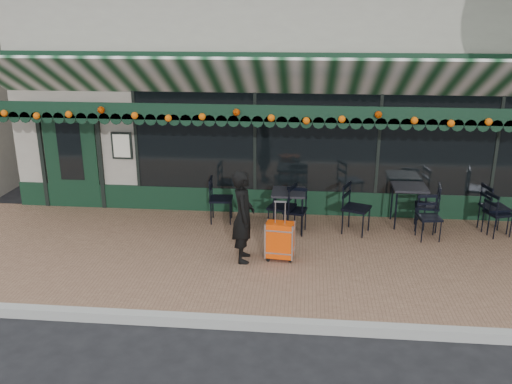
# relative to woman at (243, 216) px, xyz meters

# --- Properties ---
(ground) EXTENTS (80.00, 80.00, 0.00)m
(ground) POSITION_rel_woman_xyz_m (0.97, -1.73, -0.92)
(ground) COLOR black
(ground) RESTS_ON ground
(sidewalk) EXTENTS (18.00, 4.00, 0.15)m
(sidewalk) POSITION_rel_woman_xyz_m (0.97, 0.27, -0.84)
(sidewalk) COLOR brown
(sidewalk) RESTS_ON ground
(curb) EXTENTS (18.00, 0.16, 0.15)m
(curb) POSITION_rel_woman_xyz_m (0.97, -1.81, -0.84)
(curb) COLOR #9E9E99
(curb) RESTS_ON ground
(restaurant_building) EXTENTS (12.00, 9.60, 4.50)m
(restaurant_building) POSITION_rel_woman_xyz_m (0.97, 6.11, 1.35)
(restaurant_building) COLOR gray
(restaurant_building) RESTS_ON ground
(woman) EXTENTS (0.42, 0.59, 1.54)m
(woman) POSITION_rel_woman_xyz_m (0.00, 0.00, 0.00)
(woman) COLOR black
(woman) RESTS_ON sidewalk
(suitcase) EXTENTS (0.47, 0.29, 1.02)m
(suitcase) POSITION_rel_woman_xyz_m (0.60, 0.06, -0.43)
(suitcase) COLOR #E54007
(suitcase) RESTS_ON sidewalk
(cafe_table_a) EXTENTS (0.64, 0.64, 0.78)m
(cafe_table_a) POSITION_rel_woman_xyz_m (2.95, 1.85, -0.06)
(cafe_table_a) COLOR black
(cafe_table_a) RESTS_ON sidewalk
(cafe_table_b) EXTENTS (0.62, 0.62, 0.76)m
(cafe_table_b) POSITION_rel_woman_xyz_m (0.68, 1.38, -0.08)
(cafe_table_b) COLOR black
(cafe_table_b) RESTS_ON sidewalk
(chair_a_left) EXTENTS (0.51, 0.51, 0.90)m
(chair_a_left) POSITION_rel_woman_xyz_m (3.27, 1.68, -0.32)
(chair_a_left) COLOR black
(chair_a_left) RESTS_ON sidewalk
(chair_a_right) EXTENTS (0.54, 0.54, 0.91)m
(chair_a_right) POSITION_rel_woman_xyz_m (4.50, 1.69, -0.31)
(chair_a_right) COLOR black
(chair_a_right) RESTS_ON sidewalk
(chair_a_front) EXTENTS (0.45, 0.45, 0.80)m
(chair_a_front) POSITION_rel_woman_xyz_m (3.22, 1.18, -0.37)
(chair_a_front) COLOR black
(chair_a_front) RESTS_ON sidewalk
(chair_a_extra) EXTENTS (0.53, 0.53, 0.83)m
(chair_a_extra) POSITION_rel_woman_xyz_m (4.51, 1.50, -0.35)
(chair_a_extra) COLOR black
(chair_a_extra) RESTS_ON sidewalk
(chair_b_left) EXTENTS (0.58, 0.58, 0.93)m
(chair_b_left) POSITION_rel_woman_xyz_m (0.56, 1.31, -0.30)
(chair_b_left) COLOR black
(chair_b_left) RESTS_ON sidewalk
(chair_b_right) EXTENTS (0.62, 0.62, 0.94)m
(chair_b_right) POSITION_rel_woman_xyz_m (1.94, 1.36, -0.30)
(chair_b_right) COLOR black
(chair_b_right) RESTS_ON sidewalk
(chair_b_front) EXTENTS (0.48, 0.48, 0.84)m
(chair_b_front) POSITION_rel_woman_xyz_m (0.81, 1.26, -0.35)
(chair_b_front) COLOR black
(chair_b_front) RESTS_ON sidewalk
(chair_solo) EXTENTS (0.48, 0.48, 0.91)m
(chair_solo) POSITION_rel_woman_xyz_m (-0.63, 1.69, -0.31)
(chair_solo) COLOR black
(chair_solo) RESTS_ON sidewalk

